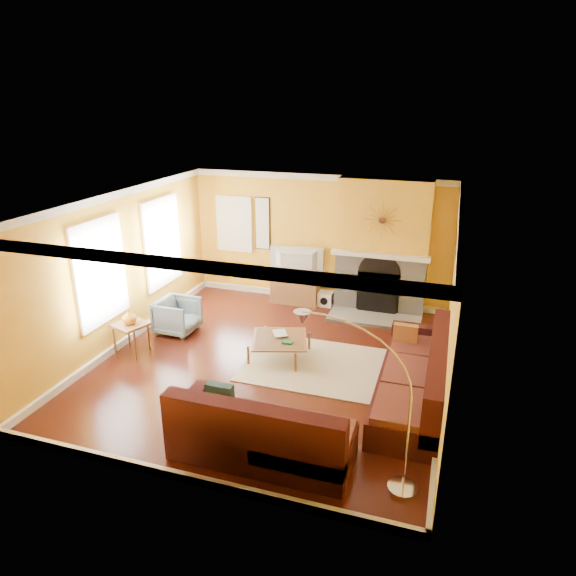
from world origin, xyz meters
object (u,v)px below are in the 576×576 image
(coffee_table, at_px, (280,348))
(side_table, at_px, (132,338))
(media_console, at_px, (296,290))
(armchair, at_px, (177,316))
(arc_lamp, at_px, (358,405))
(sectional_sofa, at_px, (328,374))

(coffee_table, bearing_deg, side_table, -165.39)
(coffee_table, distance_m, media_console, 2.52)
(coffee_table, distance_m, armchair, 2.17)
(arc_lamp, bearing_deg, sectional_sofa, 114.64)
(arc_lamp, bearing_deg, coffee_table, 124.86)
(media_console, distance_m, arc_lamp, 5.57)
(side_table, bearing_deg, armchair, 72.11)
(coffee_table, relative_size, arc_lamp, 0.45)
(sectional_sofa, height_order, armchair, sectional_sofa)
(media_console, height_order, arc_lamp, arc_lamp)
(armchair, height_order, arc_lamp, arc_lamp)
(side_table, height_order, arc_lamp, arc_lamp)
(sectional_sofa, distance_m, coffee_table, 1.56)
(sectional_sofa, bearing_deg, coffee_table, 135.73)
(coffee_table, xyz_separation_m, armchair, (-2.13, 0.35, 0.15))
(media_console, relative_size, arc_lamp, 0.50)
(sectional_sofa, relative_size, media_console, 3.64)
(sectional_sofa, bearing_deg, side_table, 173.01)
(coffee_table, bearing_deg, arc_lamp, -55.14)
(coffee_table, bearing_deg, sectional_sofa, -44.27)
(sectional_sofa, height_order, arc_lamp, arc_lamp)
(sectional_sofa, relative_size, side_table, 6.64)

